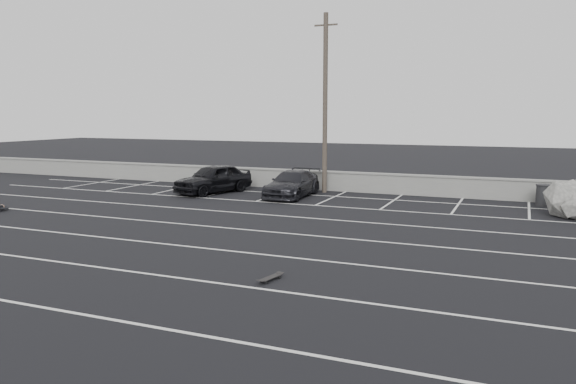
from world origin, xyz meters
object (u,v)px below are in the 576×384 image
at_px(car_left, 213,179).
at_px(utility_pole, 325,103).
at_px(trash_bin, 543,195).
at_px(car_right, 292,184).
at_px(skateboard, 270,278).

relative_size(car_left, utility_pole, 0.48).
bearing_deg(trash_bin, car_right, -171.74).
xyz_separation_m(utility_pole, skateboard, (3.94, -15.50, -4.60)).
height_order(car_left, trash_bin, car_left).
xyz_separation_m(utility_pole, trash_bin, (10.55, -0.43, -4.17)).
distance_m(car_left, car_right, 4.34).
height_order(utility_pole, trash_bin, utility_pole).
distance_m(car_right, trash_bin, 11.66).
bearing_deg(trash_bin, car_left, -172.64).
height_order(car_right, utility_pole, utility_pole).
distance_m(car_left, skateboard, 15.99).
xyz_separation_m(car_left, trash_bin, (15.86, 2.05, -0.26)).
height_order(car_left, car_right, car_left).
bearing_deg(skateboard, car_right, 122.01).
distance_m(utility_pole, skateboard, 16.64).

